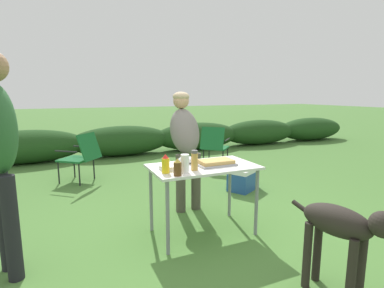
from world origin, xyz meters
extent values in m
plane|color=#477533|center=(0.00, 0.00, 0.00)|extent=(60.00, 60.00, 0.00)
ellipsoid|color=#1E4219|center=(-2.00, 4.45, 0.36)|extent=(2.40, 0.90, 0.71)
ellipsoid|color=#1E4219|center=(0.00, 4.45, 0.36)|extent=(2.40, 0.90, 0.71)
ellipsoid|color=#1E4219|center=(2.00, 4.45, 0.36)|extent=(2.40, 0.90, 0.71)
ellipsoid|color=#1E4219|center=(4.00, 4.45, 0.36)|extent=(2.40, 0.90, 0.71)
ellipsoid|color=#1E4219|center=(6.00, 4.45, 0.36)|extent=(2.40, 0.90, 0.71)
cube|color=silver|center=(0.00, 0.00, 0.73)|extent=(1.10, 0.64, 0.02)
cylinder|color=gray|center=(-0.49, -0.27, 0.36)|extent=(0.04, 0.04, 0.71)
cylinder|color=gray|center=(0.49, -0.27, 0.36)|extent=(0.04, 0.04, 0.71)
cylinder|color=gray|center=(-0.49, 0.27, 0.36)|extent=(0.04, 0.04, 0.71)
cylinder|color=gray|center=(0.49, 0.27, 0.36)|extent=(0.04, 0.04, 0.71)
cube|color=#9E9EA3|center=(0.13, -0.04, 0.75)|extent=(0.40, 0.24, 0.02)
cube|color=tan|center=(0.13, -0.04, 0.78)|extent=(0.35, 0.21, 0.04)
cylinder|color=white|center=(-0.36, 0.01, 0.76)|extent=(0.23, 0.23, 0.04)
ellipsoid|color=silver|center=(-0.10, 0.18, 0.78)|extent=(0.19, 0.19, 0.07)
cylinder|color=white|center=(-0.28, -0.18, 0.83)|extent=(0.08, 0.08, 0.18)
cylinder|color=#B2893D|center=(-0.16, -0.13, 0.82)|extent=(0.07, 0.07, 0.17)
cylinder|color=#4C4C4C|center=(-0.16, -0.13, 0.92)|extent=(0.06, 0.06, 0.03)
cylinder|color=brown|center=(-0.38, -0.25, 0.80)|extent=(0.07, 0.07, 0.12)
cone|color=gold|center=(-0.38, -0.25, 0.88)|extent=(0.06, 0.06, 0.04)
cylinder|color=yellow|center=(-0.45, -0.12, 0.81)|extent=(0.07, 0.07, 0.14)
cone|color=red|center=(-0.45, -0.12, 0.90)|extent=(0.06, 0.06, 0.04)
cylinder|color=#4C473D|center=(0.00, 0.64, 0.37)|extent=(0.12, 0.12, 0.73)
cylinder|color=#4C473D|center=(0.21, 0.64, 0.37)|extent=(0.12, 0.12, 0.73)
ellipsoid|color=slate|center=(0.11, 0.75, 1.01)|extent=(0.39, 0.49, 0.65)
sphere|color=tan|center=(0.10, 0.86, 1.38)|extent=(0.20, 0.20, 0.20)
ellipsoid|color=tan|center=(0.10, 0.86, 1.44)|extent=(0.21, 0.21, 0.12)
cylinder|color=black|center=(-1.73, -0.13, 0.43)|extent=(0.12, 0.12, 0.86)
cylinder|color=black|center=(-1.81, 0.06, 0.43)|extent=(0.12, 0.12, 0.86)
cylinder|color=#28231E|center=(0.47, -1.11, 0.26)|extent=(0.06, 0.06, 0.52)
cylinder|color=#28231E|center=(0.33, -1.15, 0.26)|extent=(0.06, 0.06, 0.52)
cylinder|color=#28231E|center=(0.54, -1.43, 0.26)|extent=(0.06, 0.06, 0.52)
cylinder|color=#28231E|center=(0.40, -1.47, 0.26)|extent=(0.06, 0.06, 0.52)
ellipsoid|color=#28231E|center=(0.44, -1.29, 0.58)|extent=(0.33, 0.54, 0.22)
sphere|color=#28231E|center=(0.50, -1.58, 0.66)|extent=(0.17, 0.17, 0.17)
cylinder|color=#28231E|center=(0.37, -1.01, 0.59)|extent=(0.07, 0.16, 0.09)
cube|color=#19602D|center=(1.55, 2.58, 0.39)|extent=(0.65, 0.65, 0.03)
cube|color=#19602D|center=(1.35, 2.37, 0.61)|extent=(0.45, 0.43, 0.44)
cylinder|color=black|center=(1.26, 2.57, 0.19)|extent=(0.02, 0.02, 0.38)
cylinder|color=black|center=(1.55, 2.29, 0.19)|extent=(0.02, 0.02, 0.38)
cylinder|color=black|center=(1.54, 2.86, 0.19)|extent=(0.02, 0.02, 0.38)
cylinder|color=black|center=(1.83, 2.58, 0.19)|extent=(0.02, 0.02, 0.38)
cylinder|color=black|center=(1.38, 2.73, 0.56)|extent=(0.30, 0.32, 0.02)
cylinder|color=black|center=(1.71, 2.42, 0.56)|extent=(0.30, 0.32, 0.02)
cube|color=#19602D|center=(-1.13, 2.57, 0.39)|extent=(0.65, 0.65, 0.03)
cube|color=#19602D|center=(-0.91, 2.40, 0.61)|extent=(0.42, 0.46, 0.44)
cylinder|color=black|center=(-1.10, 2.29, 0.19)|extent=(0.02, 0.02, 0.38)
cylinder|color=black|center=(-0.85, 2.60, 0.19)|extent=(0.02, 0.02, 0.38)
cylinder|color=black|center=(-1.41, 2.55, 0.19)|extent=(0.02, 0.02, 0.38)
cylinder|color=black|center=(-1.15, 2.86, 0.19)|extent=(0.02, 0.02, 0.38)
cylinder|color=black|center=(-1.28, 2.40, 0.56)|extent=(0.33, 0.28, 0.02)
cylinder|color=black|center=(-0.98, 2.75, 0.56)|extent=(0.33, 0.28, 0.02)
cube|color=#234C93|center=(1.21, 1.06, 0.14)|extent=(0.58, 0.52, 0.28)
cube|color=silver|center=(1.21, 1.06, 0.31)|extent=(0.58, 0.52, 0.06)
camera|label=1|loc=(-1.33, -2.72, 1.48)|focal=28.00mm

